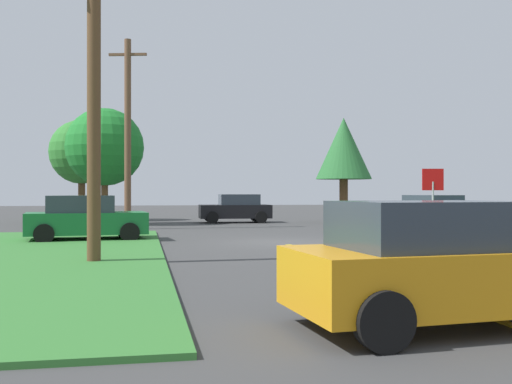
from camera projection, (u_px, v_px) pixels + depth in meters
The scene contains 12 objects.
ground_plane at pixel (281, 242), 20.69m from camera, with size 120.00×120.00×0.00m, color #3D3D3D.
lane_stripe_center at pixel (366, 273), 12.83m from camera, with size 0.20×14.00×0.01m, color yellow.
stop_sign at pixel (433, 190), 20.84m from camera, with size 0.75×0.14×2.56m.
car_approaching_junction at pixel (236, 209), 34.22m from camera, with size 4.07×2.24×1.62m.
car_behind_on_main_road at pixel (437, 265), 7.67m from camera, with size 4.02×2.34×1.62m.
car_on_crossroad at pixel (428, 215), 24.96m from camera, with size 2.48×4.12×1.62m.
parked_car_near_building at pixel (85, 218), 21.23m from camera, with size 4.34×2.50×1.62m.
utility_pole_near at pixel (94, 105), 14.44m from camera, with size 1.80×0.39×7.51m.
utility_pole_mid at pixel (128, 132), 28.11m from camera, with size 1.78×0.54×8.95m.
oak_tree_left at pixel (82, 152), 36.45m from camera, with size 3.90×3.90×6.15m.
pine_tree_center at pixel (105, 147), 31.94m from camera, with size 4.16×4.16×6.24m.
oak_tree_right at pixel (344, 149), 33.76m from camera, with size 3.16×3.16×5.96m.
Camera 1 is at (-4.73, -20.16, 1.73)m, focal length 41.95 mm.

